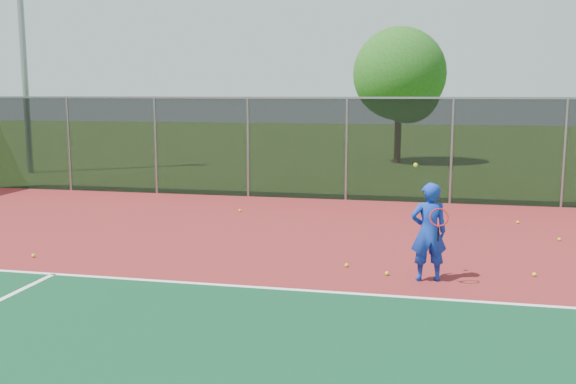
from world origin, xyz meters
name	(u,v)px	position (x,y,z in m)	size (l,w,h in m)	color
court_apron	(474,326)	(0.00, 2.00, 0.01)	(30.00, 20.00, 0.02)	maroon
fence_back	(452,150)	(0.00, 12.00, 1.56)	(30.00, 0.06, 3.03)	black
tennis_player	(429,232)	(-0.63, 4.02, 0.86)	(0.68, 0.67, 1.98)	#1232AF
practice_ball_0	(387,273)	(-1.31, 4.18, 0.06)	(0.07, 0.07, 0.07)	yellow
practice_ball_1	(33,256)	(-8.05, 3.99, 0.06)	(0.07, 0.07, 0.07)	yellow
practice_ball_2	(559,239)	(2.14, 7.61, 0.06)	(0.07, 0.07, 0.07)	yellow
practice_ball_4	(518,222)	(1.52, 9.36, 0.06)	(0.07, 0.07, 0.07)	yellow
practice_ball_5	(534,274)	(1.18, 4.65, 0.06)	(0.07, 0.07, 0.07)	yellow
practice_ball_7	(240,211)	(-5.52, 9.44, 0.06)	(0.07, 0.07, 0.07)	yellow
practice_ball_8	(347,265)	(-2.06, 4.57, 0.06)	(0.07, 0.07, 0.07)	yellow
floodlight_nw	(20,2)	(-16.21, 16.06, 6.62)	(0.90, 0.40, 11.70)	gray
tree_back_left	(401,78)	(-1.88, 22.63, 3.82)	(4.14, 4.14, 6.08)	#3C2515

